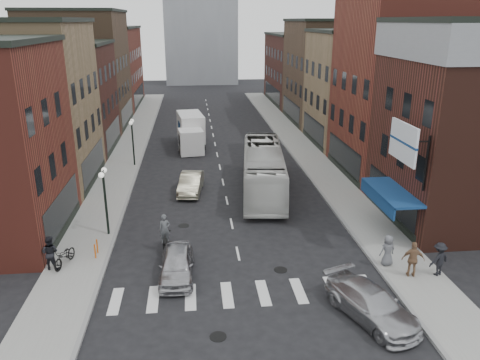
# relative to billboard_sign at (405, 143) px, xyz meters

# --- Properties ---
(ground) EXTENTS (160.00, 160.00, 0.00)m
(ground) POSITION_rel_billboard_sign_xyz_m (-8.59, -0.50, -6.13)
(ground) COLOR black
(ground) RESTS_ON ground
(sidewalk_left) EXTENTS (3.00, 74.00, 0.15)m
(sidewalk_left) POSITION_rel_billboard_sign_xyz_m (-17.09, 21.50, -6.06)
(sidewalk_left) COLOR gray
(sidewalk_left) RESTS_ON ground
(sidewalk_right) EXTENTS (3.00, 74.00, 0.15)m
(sidewalk_right) POSITION_rel_billboard_sign_xyz_m (-0.09, 21.50, -6.06)
(sidewalk_right) COLOR gray
(sidewalk_right) RESTS_ON ground
(curb_left) EXTENTS (0.20, 74.00, 0.16)m
(curb_left) POSITION_rel_billboard_sign_xyz_m (-15.59, 21.50, -6.13)
(curb_left) COLOR gray
(curb_left) RESTS_ON ground
(curb_right) EXTENTS (0.20, 74.00, 0.16)m
(curb_right) POSITION_rel_billboard_sign_xyz_m (-1.59, 21.50, -6.13)
(curb_right) COLOR gray
(curb_right) RESTS_ON ground
(crosswalk_stripes) EXTENTS (12.00, 2.20, 0.01)m
(crosswalk_stripes) POSITION_rel_billboard_sign_xyz_m (-8.59, -3.50, -6.13)
(crosswalk_stripes) COLOR silver
(crosswalk_stripes) RESTS_ON ground
(bldg_left_mid_a) EXTENTS (10.30, 10.20, 12.30)m
(bldg_left_mid_a) POSITION_rel_billboard_sign_xyz_m (-23.58, 13.50, 0.02)
(bldg_left_mid_a) COLOR #8F744E
(bldg_left_mid_a) RESTS_ON ground
(bldg_left_mid_b) EXTENTS (10.30, 10.20, 10.30)m
(bldg_left_mid_b) POSITION_rel_billboard_sign_xyz_m (-23.58, 23.50, -0.98)
(bldg_left_mid_b) COLOR #411F17
(bldg_left_mid_b) RESTS_ON ground
(bldg_left_far_a) EXTENTS (10.30, 12.20, 13.30)m
(bldg_left_far_a) POSITION_rel_billboard_sign_xyz_m (-23.58, 34.50, 0.52)
(bldg_left_far_a) COLOR #4E3927
(bldg_left_far_a) RESTS_ON ground
(bldg_left_far_b) EXTENTS (10.30, 16.20, 11.30)m
(bldg_left_far_b) POSITION_rel_billboard_sign_xyz_m (-23.58, 48.50, -0.48)
(bldg_left_far_b) COLOR maroon
(bldg_left_far_b) RESTS_ON ground
(bldg_right_corner) EXTENTS (10.30, 9.20, 12.30)m
(bldg_right_corner) POSITION_rel_billboard_sign_xyz_m (6.41, 4.00, 0.02)
(bldg_right_corner) COLOR #411F17
(bldg_right_corner) RESTS_ON ground
(bldg_right_mid_a) EXTENTS (10.30, 10.20, 14.30)m
(bldg_right_mid_a) POSITION_rel_billboard_sign_xyz_m (6.41, 13.50, 1.02)
(bldg_right_mid_a) COLOR maroon
(bldg_right_mid_a) RESTS_ON ground
(bldg_right_mid_b) EXTENTS (10.30, 10.20, 11.30)m
(bldg_right_mid_b) POSITION_rel_billboard_sign_xyz_m (6.41, 23.50, -0.48)
(bldg_right_mid_b) COLOR #8F744E
(bldg_right_mid_b) RESTS_ON ground
(bldg_right_far_a) EXTENTS (10.30, 12.20, 12.30)m
(bldg_right_far_a) POSITION_rel_billboard_sign_xyz_m (6.41, 34.50, 0.02)
(bldg_right_far_a) COLOR #4E3927
(bldg_right_far_a) RESTS_ON ground
(bldg_right_far_b) EXTENTS (10.30, 16.20, 10.30)m
(bldg_right_far_b) POSITION_rel_billboard_sign_xyz_m (6.41, 48.50, -0.98)
(bldg_right_far_b) COLOR #411F17
(bldg_right_far_b) RESTS_ON ground
(awning_blue) EXTENTS (1.80, 5.00, 0.78)m
(awning_blue) POSITION_rel_billboard_sign_xyz_m (0.34, 2.00, -3.50)
(awning_blue) COLOR navy
(awning_blue) RESTS_ON ground
(billboard_sign) EXTENTS (1.52, 3.00, 3.70)m
(billboard_sign) POSITION_rel_billboard_sign_xyz_m (0.00, 0.00, 0.00)
(billboard_sign) COLOR black
(billboard_sign) RESTS_ON ground
(streetlamp_near) EXTENTS (0.32, 1.22, 4.11)m
(streetlamp_near) POSITION_rel_billboard_sign_xyz_m (-15.99, 3.50, -3.22)
(streetlamp_near) COLOR black
(streetlamp_near) RESTS_ON ground
(streetlamp_far) EXTENTS (0.32, 1.22, 4.11)m
(streetlamp_far) POSITION_rel_billboard_sign_xyz_m (-15.99, 17.50, -3.22)
(streetlamp_far) COLOR black
(streetlamp_far) RESTS_ON ground
(bike_rack) EXTENTS (0.08, 0.68, 0.80)m
(bike_rack) POSITION_rel_billboard_sign_xyz_m (-16.19, 0.80, -5.58)
(bike_rack) COLOR #D8590C
(bike_rack) RESTS_ON sidewalk_left
(box_truck) EXTENTS (2.88, 7.69, 3.25)m
(box_truck) POSITION_rel_billboard_sign_xyz_m (-11.03, 23.35, -4.53)
(box_truck) COLOR white
(box_truck) RESTS_ON ground
(motorcycle_rider) EXTENTS (0.61, 2.17, 2.21)m
(motorcycle_rider) POSITION_rel_billboard_sign_xyz_m (-12.52, 1.17, -5.10)
(motorcycle_rider) COLOR black
(motorcycle_rider) RESTS_ON ground
(transit_bus) EXTENTS (4.22, 12.29, 3.35)m
(transit_bus) POSITION_rel_billboard_sign_xyz_m (-5.75, 10.14, -4.46)
(transit_bus) COLOR silver
(transit_bus) RESTS_ON ground
(sedan_left_near) EXTENTS (1.75, 4.16, 1.41)m
(sedan_left_near) POSITION_rel_billboard_sign_xyz_m (-11.84, -1.64, -5.43)
(sedan_left_near) COLOR #AAAAAE
(sedan_left_near) RESTS_ON ground
(sedan_left_far) EXTENTS (2.07, 4.52, 1.44)m
(sedan_left_far) POSITION_rel_billboard_sign_xyz_m (-11.09, 10.44, -5.41)
(sedan_left_far) COLOR #ADA88C
(sedan_left_far) RESTS_ON ground
(curb_car) EXTENTS (3.56, 5.16, 1.39)m
(curb_car) POSITION_rel_billboard_sign_xyz_m (-3.51, -5.92, -5.44)
(curb_car) COLOR #B0B1B5
(curb_car) RESTS_ON ground
(parked_bicycle) EXTENTS (1.18, 2.05, 1.02)m
(parked_bicycle) POSITION_rel_billboard_sign_xyz_m (-17.59, -0.10, -5.47)
(parked_bicycle) COLOR black
(parked_bicycle) RESTS_ON sidewalk_left
(ped_left_solo) EXTENTS (0.96, 0.69, 1.80)m
(ped_left_solo) POSITION_rel_billboard_sign_xyz_m (-18.19, -0.40, -5.09)
(ped_left_solo) COLOR black
(ped_left_solo) RESTS_ON sidewalk_left
(ped_right_a) EXTENTS (1.24, 0.92, 1.73)m
(ped_right_a) POSITION_rel_billboard_sign_xyz_m (1.01, -2.99, -5.12)
(ped_right_a) COLOR black
(ped_right_a) RESTS_ON sidewalk_right
(ped_right_b) EXTENTS (1.18, 0.80, 1.84)m
(ped_right_b) POSITION_rel_billboard_sign_xyz_m (-0.33, -2.99, -5.06)
(ped_right_b) COLOR #856043
(ped_right_b) RESTS_ON sidewalk_right
(ped_right_c) EXTENTS (0.89, 0.66, 1.65)m
(ped_right_c) POSITION_rel_billboard_sign_xyz_m (-1.10, -1.78, -5.16)
(ped_right_c) COLOR #5A5B62
(ped_right_c) RESTS_ON sidewalk_right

